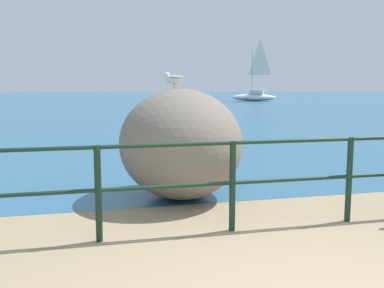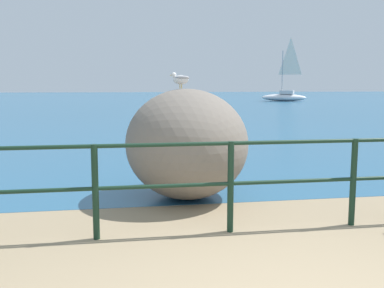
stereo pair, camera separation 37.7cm
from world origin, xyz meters
name	(u,v)px [view 2 (the right image)]	position (x,y,z in m)	size (l,w,h in m)	color
ground_plane	(144,117)	(0.00, 20.00, -0.05)	(120.00, 120.00, 0.10)	#937F60
sea_surface	(131,99)	(0.00, 48.16, 0.00)	(120.00, 90.00, 0.01)	#285B7F
promenade_railing	(231,176)	(0.00, 2.00, 0.64)	(8.85, 0.07, 1.02)	black
breakwater_boulder_main	(187,144)	(-0.25, 3.57, 0.79)	(1.75, 2.03, 1.58)	slate
seagull	(181,79)	(-0.33, 3.65, 1.72)	(0.30, 0.28, 0.23)	gold
sailboat	(284,94)	(14.77, 38.51, 0.71)	(4.39, 3.50, 6.16)	white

